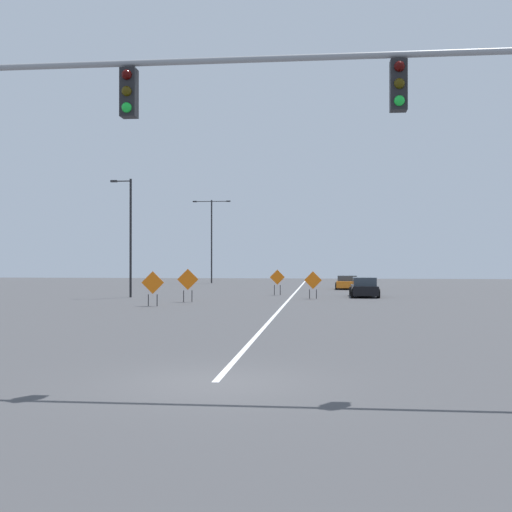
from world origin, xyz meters
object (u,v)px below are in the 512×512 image
construction_sign_right_lane (313,282)px  construction_sign_median_far (153,284)px  construction_sign_right_shoulder (188,281)px  traffic_signal_assembly (389,112)px  car_orange_distant (347,282)px  construction_sign_left_shoulder (277,279)px  street_lamp_far_right (212,234)px  street_lamp_mid_right (129,233)px  car_black_approaching (364,288)px

construction_sign_right_lane → construction_sign_median_far: (-8.84, -7.85, 0.08)m
construction_sign_right_lane → construction_sign_right_shoulder: bearing=-151.5°
traffic_signal_assembly → car_orange_distant: size_ratio=3.73×
traffic_signal_assembly → construction_sign_left_shoulder: 34.79m
street_lamp_far_right → car_orange_distant: (14.52, -12.85, -4.87)m
traffic_signal_assembly → street_lamp_mid_right: bearing=116.0°
street_lamp_far_right → construction_sign_median_far: (2.89, -35.66, -4.22)m
street_lamp_far_right → construction_sign_left_shoulder: 25.59m
construction_sign_right_shoulder → construction_sign_right_lane: bearing=28.5°
street_lamp_far_right → construction_sign_right_lane: (11.72, -27.82, -4.30)m
construction_sign_median_far → car_orange_distant: construction_sign_median_far is taller
car_black_approaching → car_orange_distant: car_black_approaching is taller
traffic_signal_assembly → street_lamp_far_right: 59.36m
traffic_signal_assembly → street_lamp_mid_right: size_ratio=2.10×
traffic_signal_assembly → construction_sign_left_shoulder: size_ratio=9.20×
street_lamp_far_right → car_black_approaching: 29.85m
traffic_signal_assembly → construction_sign_right_lane: 30.32m
construction_sign_median_far → construction_sign_left_shoulder: bearing=63.1°
construction_sign_right_shoulder → construction_sign_right_lane: (7.62, 4.13, -0.14)m
construction_sign_right_lane → car_orange_distant: bearing=79.4°
traffic_signal_assembly → street_lamp_mid_right: (-14.80, 30.30, -1.16)m
construction_sign_right_lane → construction_sign_median_far: construction_sign_median_far is taller
construction_sign_right_shoulder → construction_sign_right_lane: 8.67m
traffic_signal_assembly → construction_sign_left_shoulder: traffic_signal_assembly is taller
construction_sign_left_shoulder → car_orange_distant: (5.50, 10.71, -0.61)m
street_lamp_mid_right → car_orange_distant: 21.65m
car_black_approaching → car_orange_distant: bearing=93.4°
street_lamp_mid_right → construction_sign_left_shoulder: 11.24m
construction_sign_left_shoulder → car_black_approaching: size_ratio=0.45×
construction_sign_left_shoulder → traffic_signal_assembly: bearing=-82.0°
street_lamp_mid_right → construction_sign_right_lane: bearing=-1.7°
construction_sign_right_lane → street_lamp_far_right: bearing=112.9°
street_lamp_far_right → construction_sign_median_far: street_lamp_far_right is taller
traffic_signal_assembly → construction_sign_median_far: (-10.92, 22.07, -4.42)m
construction_sign_left_shoulder → construction_sign_right_lane: 5.04m
street_lamp_mid_right → street_lamp_far_right: bearing=87.9°
car_black_approaching → car_orange_distant: (-0.73, 12.35, -0.06)m
construction_sign_median_far → street_lamp_mid_right: bearing=115.2°
street_lamp_far_right → construction_sign_left_shoulder: (9.03, -23.56, -4.26)m
street_lamp_mid_right → car_orange_distant: (15.51, 14.58, -3.91)m
street_lamp_far_right → street_lamp_mid_right: street_lamp_far_right is taller
traffic_signal_assembly → construction_sign_right_shoulder: traffic_signal_assembly is taller
construction_sign_median_far → street_lamp_far_right: bearing=94.6°
street_lamp_mid_right → construction_sign_left_shoulder: (10.02, 3.88, -3.30)m
construction_sign_right_lane → car_orange_distant: size_ratio=0.40×
traffic_signal_assembly → car_black_approaching: size_ratio=4.11×
construction_sign_median_far → car_black_approaching: bearing=40.2°
construction_sign_right_lane → car_orange_distant: 15.23m
construction_sign_right_shoulder → car_orange_distant: 21.76m
construction_sign_right_shoulder → car_black_approaching: construction_sign_right_shoulder is taller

